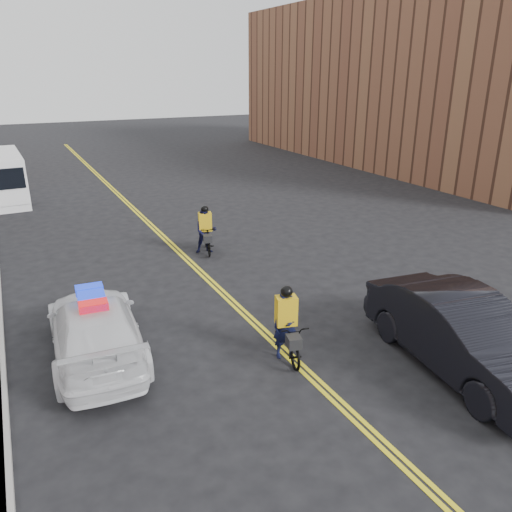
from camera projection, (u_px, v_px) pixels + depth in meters
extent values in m
plane|color=black|center=(254.00, 323.00, 13.13)|extent=(120.00, 120.00, 0.00)
cube|color=yellow|center=(162.00, 238.00, 19.78)|extent=(0.10, 60.00, 0.01)
cube|color=yellow|center=(166.00, 237.00, 19.85)|extent=(0.10, 60.00, 0.01)
cube|color=brown|center=(416.00, 82.00, 35.57)|extent=(12.00, 30.00, 11.00)
imported|color=white|center=(95.00, 328.00, 11.41)|extent=(2.31, 4.96, 1.40)
cube|color=#0C26CC|center=(91.00, 297.00, 11.13)|extent=(0.68, 1.33, 0.16)
imported|color=black|center=(464.00, 335.00, 10.82)|extent=(2.45, 5.40, 1.72)
cube|color=white|center=(0.00, 177.00, 25.04)|extent=(2.27, 5.71, 2.41)
cube|color=white|center=(4.00, 191.00, 23.09)|extent=(2.06, 0.90, 1.25)
cube|color=black|center=(2.00, 179.00, 22.53)|extent=(1.88, 0.16, 0.94)
cylinder|color=black|center=(28.00, 198.00, 24.40)|extent=(0.28, 0.74, 0.73)
cylinder|color=black|center=(21.00, 185.00, 27.15)|extent=(0.28, 0.74, 0.73)
imported|color=black|center=(285.00, 338.00, 11.44)|extent=(1.05, 1.91, 0.95)
imported|color=black|center=(286.00, 325.00, 11.32)|extent=(0.67, 0.52, 1.63)
cube|color=gold|center=(286.00, 311.00, 11.20)|extent=(0.53, 0.42, 0.69)
sphere|color=black|center=(287.00, 292.00, 11.04)|extent=(0.27, 0.27, 0.27)
cube|color=black|center=(294.00, 342.00, 10.77)|extent=(0.37, 0.40, 0.25)
imported|color=black|center=(206.00, 239.00, 18.07)|extent=(0.91, 1.80, 1.04)
imported|color=black|center=(205.00, 231.00, 17.97)|extent=(0.91, 0.79, 1.61)
cube|color=gold|center=(205.00, 222.00, 17.84)|extent=(0.52, 0.42, 0.68)
sphere|color=black|center=(205.00, 209.00, 17.68)|extent=(0.27, 0.27, 0.27)
cube|color=black|center=(208.00, 238.00, 17.42)|extent=(0.37, 0.40, 0.25)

